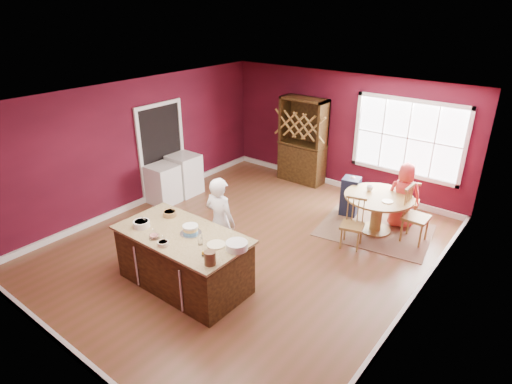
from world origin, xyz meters
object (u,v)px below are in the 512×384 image
at_px(kitchen_island, 184,260).
at_px(layer_cake, 191,229).
at_px(baker, 220,222).
at_px(dining_table, 378,206).
at_px(chair_east, 417,215).
at_px(hutch, 303,141).
at_px(chair_north, 409,200).
at_px(seated_woman, 404,196).
at_px(chair_south, 352,224).
at_px(high_chair, 350,195).
at_px(dryer, 184,174).
at_px(washer, 163,184).
at_px(toddler, 352,178).

bearing_deg(kitchen_island, layer_cake, 38.11).
bearing_deg(baker, dining_table, -123.74).
height_order(chair_east, hutch, hutch).
distance_m(chair_north, seated_woman, 0.34).
distance_m(seated_woman, hutch, 2.95).
distance_m(baker, chair_south, 2.41).
bearing_deg(dining_table, seated_woman, 58.87).
height_order(layer_cake, high_chair, layer_cake).
distance_m(chair_north, dryer, 4.93).
height_order(high_chair, washer, washer).
height_order(chair_east, toddler, chair_east).
bearing_deg(dryer, baker, -31.97).
distance_m(kitchen_island, seated_woman, 4.45).
distance_m(baker, chair_north, 3.99).
bearing_deg(high_chair, seated_woman, -3.34).
height_order(high_chair, hutch, hutch).
distance_m(seated_woman, high_chair, 1.08).
relative_size(dining_table, hutch, 0.63).
xyz_separation_m(kitchen_island, high_chair, (0.92, 3.82, -0.01)).
bearing_deg(high_chair, toddler, 117.79).
xyz_separation_m(dining_table, high_chair, (-0.74, 0.34, -0.11)).
height_order(dining_table, chair_east, chair_east).
xyz_separation_m(kitchen_island, chair_south, (1.55, 2.65, 0.03)).
relative_size(baker, washer, 1.83).
height_order(dining_table, chair_south, chair_south).
relative_size(layer_cake, dryer, 0.36).
relative_size(seated_woman, dryer, 1.43).
height_order(baker, toddler, baker).
relative_size(chair_south, seated_woman, 0.71).
bearing_deg(baker, layer_cake, 92.05).
height_order(baker, chair_north, baker).
bearing_deg(hutch, seated_woman, -15.14).
height_order(baker, chair_south, baker).
relative_size(layer_cake, chair_east, 0.30).
bearing_deg(hutch, chair_south, -40.93).
distance_m(kitchen_island, toddler, 3.96).
bearing_deg(washer, kitchen_island, -34.93).
bearing_deg(toddler, washer, -149.94).
bearing_deg(chair_north, dryer, 8.15).
height_order(dining_table, baker, baker).
xyz_separation_m(seated_woman, washer, (-4.55, -2.18, -0.23)).
distance_m(kitchen_island, baker, 0.88).
bearing_deg(chair_east, dryer, 102.51).
height_order(dining_table, toddler, toddler).
bearing_deg(layer_cake, dryer, 138.78).
distance_m(toddler, dryer, 3.78).
xyz_separation_m(seated_woman, dryer, (-4.55, -1.54, -0.20)).
distance_m(high_chair, dryer, 3.77).
bearing_deg(hutch, chair_east, -20.22).
bearing_deg(baker, hutch, -79.72).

